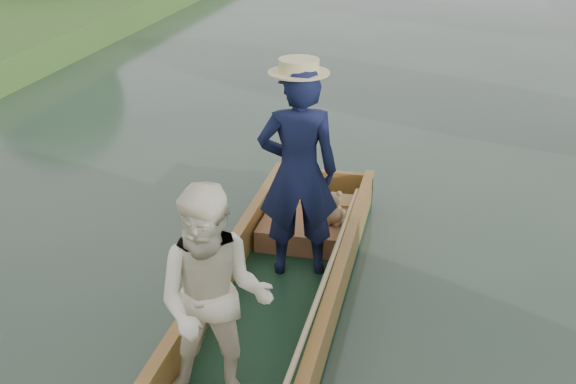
# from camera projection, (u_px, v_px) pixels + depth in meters

# --- Properties ---
(ground) EXTENTS (120.00, 120.00, 0.00)m
(ground) POSITION_uv_depth(u_px,v_px,m) (272.00, 323.00, 6.10)
(ground) COLOR #283D30
(ground) RESTS_ON ground
(punt) EXTENTS (1.12, 5.01, 2.06)m
(punt) POSITION_uv_depth(u_px,v_px,m) (268.00, 257.00, 5.78)
(punt) COLOR black
(punt) RESTS_ON ground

